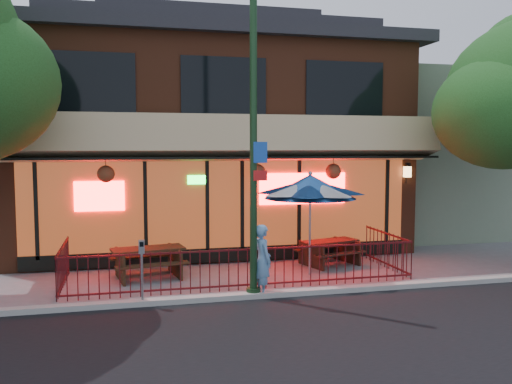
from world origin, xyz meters
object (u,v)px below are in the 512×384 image
(street_light, at_px, (254,155))
(picnic_table_left, at_px, (148,258))
(picnic_table_right, at_px, (329,249))
(pedestrian, at_px, (263,260))
(parking_meter_near, at_px, (142,261))
(patio_umbrella, at_px, (310,187))

(street_light, relative_size, picnic_table_left, 3.52)
(picnic_table_right, bearing_deg, picnic_table_left, -176.00)
(street_light, distance_m, pedestrian, 2.36)
(parking_meter_near, bearing_deg, picnic_table_right, 27.69)
(picnic_table_right, relative_size, parking_meter_near, 1.37)
(patio_umbrella, height_order, parking_meter_near, patio_umbrella)
(street_light, bearing_deg, patio_umbrella, 41.91)
(street_light, relative_size, patio_umbrella, 2.60)
(street_light, xyz_separation_m, pedestrian, (0.22, 0.05, -2.35))
(pedestrian, height_order, parking_meter_near, pedestrian)
(street_light, xyz_separation_m, patio_umbrella, (1.89, 1.70, -0.85))
(picnic_table_left, bearing_deg, picnic_table_right, 4.00)
(picnic_table_left, height_order, picnic_table_right, picnic_table_left)
(picnic_table_right, bearing_deg, street_light, -136.57)
(picnic_table_right, bearing_deg, patio_umbrella, -133.67)
(pedestrian, bearing_deg, street_light, 91.70)
(picnic_table_left, distance_m, pedestrian, 3.33)
(parking_meter_near, bearing_deg, pedestrian, 2.84)
(street_light, bearing_deg, pedestrian, 13.75)
(patio_umbrella, xyz_separation_m, pedestrian, (-1.68, -1.65, -1.49))
(patio_umbrella, bearing_deg, parking_meter_near, -157.58)
(picnic_table_right, relative_size, pedestrian, 1.19)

